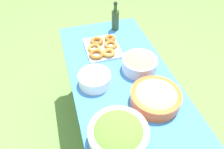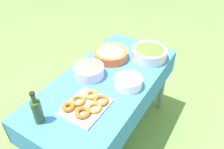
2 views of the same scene
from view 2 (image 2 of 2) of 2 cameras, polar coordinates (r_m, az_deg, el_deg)
ground_plane at (r=2.36m, az=-1.32°, el=-15.84°), size 14.00×14.00×0.00m
picnic_table at (r=1.86m, az=-1.61°, el=-3.84°), size 1.47×0.71×0.77m
salad_bowl at (r=2.04m, az=9.69°, el=5.72°), size 0.32×0.32×0.12m
pasta_bowl at (r=2.01m, az=-0.37°, el=5.47°), size 0.31×0.31×0.10m
donut_platter at (r=1.56m, az=-6.79°, el=-7.91°), size 0.33×0.29×0.05m
plate_stack at (r=1.71m, az=4.27°, el=-1.95°), size 0.22×0.22×0.08m
olive_oil_bottle at (r=1.49m, az=-18.95°, el=-8.91°), size 0.07×0.07×0.26m
bread_bowl at (r=1.81m, az=-6.07°, el=1.23°), size 0.25×0.25×0.12m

